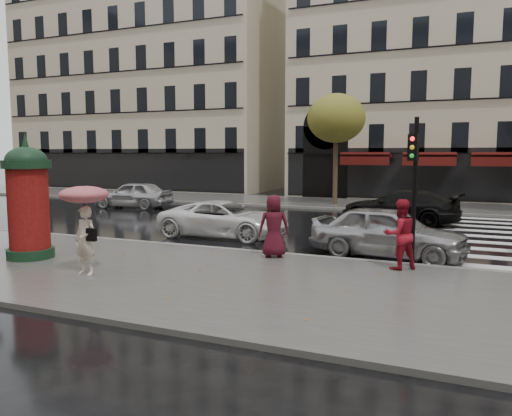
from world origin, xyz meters
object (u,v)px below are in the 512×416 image
at_px(car_white, 224,219).
at_px(car_far_silver, 133,195).
at_px(woman_red, 400,234).
at_px(man_burgundy, 274,226).
at_px(car_silver, 388,232).
at_px(car_black, 400,207).
at_px(woman_umbrella, 85,214).
at_px(traffic_light, 414,177).
at_px(morris_column, 28,198).

height_order(car_white, car_far_silver, car_far_silver).
bearing_deg(woman_red, man_burgundy, -39.59).
relative_size(woman_red, car_silver, 0.40).
relative_size(man_burgundy, car_silver, 0.40).
xyz_separation_m(car_white, car_black, (5.65, 6.32, 0.07)).
bearing_deg(woman_umbrella, car_far_silver, 122.89).
bearing_deg(car_silver, traffic_light, -143.44).
xyz_separation_m(woman_red, morris_column, (-10.14, -2.79, 0.82)).
bearing_deg(morris_column, car_silver, 26.30).
relative_size(morris_column, car_white, 0.74).
relative_size(man_burgundy, car_black, 0.35).
bearing_deg(woman_umbrella, car_black, 65.76).
height_order(traffic_light, car_white, traffic_light).
height_order(car_white, car_black, car_black).
height_order(woman_umbrella, man_burgundy, woman_umbrella).
relative_size(woman_red, car_far_silver, 0.41).
distance_m(car_silver, car_far_silver, 17.66).
relative_size(woman_red, car_black, 0.36).
bearing_deg(car_far_silver, traffic_light, 54.30).
xyz_separation_m(car_silver, car_black, (-0.62, 7.69, -0.04)).
bearing_deg(morris_column, car_black, 54.27).
height_order(woman_red, car_black, woman_red).
height_order(man_burgundy, car_silver, man_burgundy).
bearing_deg(car_far_silver, woman_umbrella, 27.74).
distance_m(woman_umbrella, car_far_silver, 16.57).
distance_m(man_burgundy, morris_column, 7.19).
bearing_deg(woman_umbrella, traffic_light, 29.22).
bearing_deg(car_white, man_burgundy, -135.22).
xyz_separation_m(morris_column, car_silver, (9.56, 4.72, -1.08)).
height_order(car_black, car_far_silver, car_far_silver).
xyz_separation_m(woman_red, man_burgundy, (-3.61, 0.13, -0.01)).
bearing_deg(car_far_silver, car_silver, 57.04).
height_order(woman_umbrella, car_black, woman_umbrella).
bearing_deg(morris_column, woman_umbrella, -17.69).
bearing_deg(traffic_light, man_burgundy, -175.22).
xyz_separation_m(traffic_light, car_black, (-1.46, 9.17, -1.79)).
bearing_deg(traffic_light, car_white, 158.18).
height_order(woman_red, car_white, woman_red).
height_order(traffic_light, car_silver, traffic_light).
xyz_separation_m(woman_red, car_far_silver, (-16.20, 10.17, -0.28)).
distance_m(woman_red, car_silver, 2.03).
bearing_deg(car_black, woman_umbrella, -16.61).
bearing_deg(morris_column, car_white, 61.71).
relative_size(woman_umbrella, car_silver, 0.50).
bearing_deg(car_black, morris_column, -28.10).
relative_size(traffic_light, car_white, 0.81).
height_order(morris_column, car_far_silver, morris_column).
distance_m(man_burgundy, car_far_silver, 16.10).
distance_m(car_white, car_black, 8.48).
bearing_deg(traffic_light, woman_red, -119.52).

